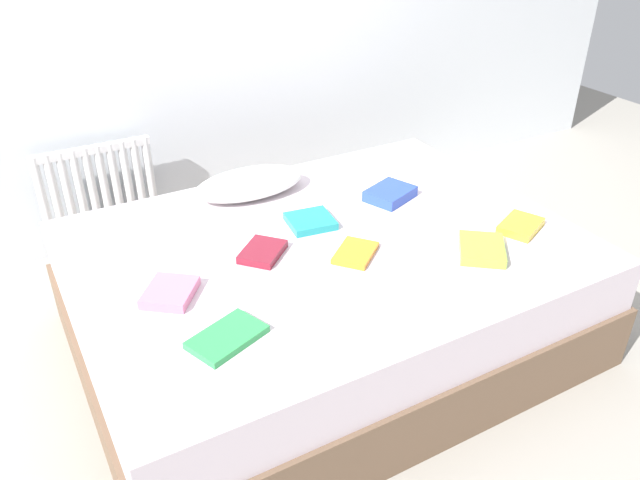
% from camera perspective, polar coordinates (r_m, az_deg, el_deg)
% --- Properties ---
extents(ground_plane, '(8.00, 8.00, 0.00)m').
position_cam_1_polar(ground_plane, '(2.81, 0.50, -8.91)').
color(ground_plane, '#9E998E').
extents(bed, '(2.00, 1.50, 0.50)m').
position_cam_1_polar(bed, '(2.66, 0.53, -4.80)').
color(bed, brown).
rests_on(bed, ground).
extents(radiator, '(0.58, 0.04, 0.49)m').
position_cam_1_polar(radiator, '(3.42, -19.42, 4.20)').
color(radiator, white).
rests_on(radiator, ground).
extents(pillow, '(0.51, 0.27, 0.11)m').
position_cam_1_polar(pillow, '(2.89, -6.42, 5.14)').
color(pillow, white).
rests_on(pillow, bed).
extents(textbook_blue, '(0.25, 0.23, 0.05)m').
position_cam_1_polar(textbook_blue, '(2.86, 6.38, 4.19)').
color(textbook_blue, '#2847B7').
rests_on(textbook_blue, bed).
extents(textbook_orange, '(0.23, 0.23, 0.02)m').
position_cam_1_polar(textbook_orange, '(2.43, 3.24, -1.17)').
color(textbook_orange, orange).
rests_on(textbook_orange, bed).
extents(textbook_green, '(0.27, 0.22, 0.02)m').
position_cam_1_polar(textbook_green, '(2.03, -8.44, -8.72)').
color(textbook_green, green).
rests_on(textbook_green, bed).
extents(textbook_yellow, '(0.23, 0.21, 0.03)m').
position_cam_1_polar(textbook_yellow, '(2.73, 17.76, 1.25)').
color(textbook_yellow, yellow).
rests_on(textbook_yellow, bed).
extents(textbook_lime, '(0.26, 0.27, 0.04)m').
position_cam_1_polar(textbook_lime, '(2.51, 14.48, -0.80)').
color(textbook_lime, '#8CC638').
rests_on(textbook_lime, bed).
extents(textbook_pink, '(0.24, 0.25, 0.04)m').
position_cam_1_polar(textbook_pink, '(2.25, -13.46, -4.65)').
color(textbook_pink, pink).
rests_on(textbook_pink, bed).
extents(textbook_maroon, '(0.23, 0.23, 0.03)m').
position_cam_1_polar(textbook_maroon, '(2.43, -5.24, -1.07)').
color(textbook_maroon, maroon).
rests_on(textbook_maroon, bed).
extents(textbook_teal, '(0.21, 0.20, 0.03)m').
position_cam_1_polar(textbook_teal, '(2.63, -0.88, 1.72)').
color(textbook_teal, teal).
rests_on(textbook_teal, bed).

